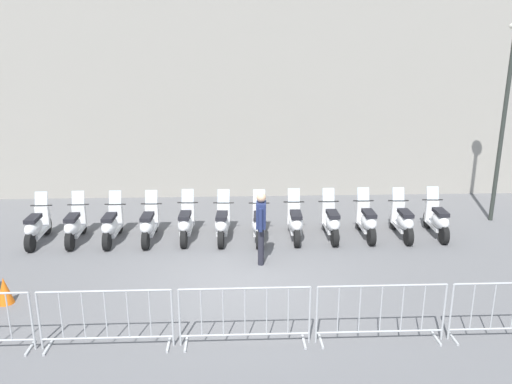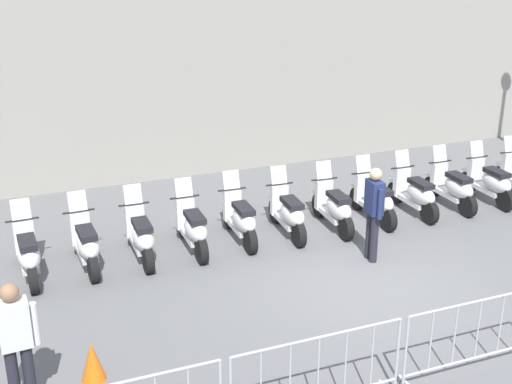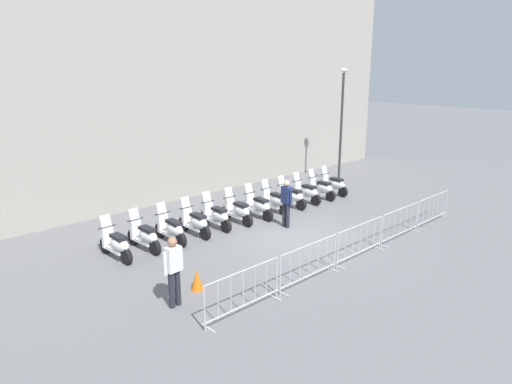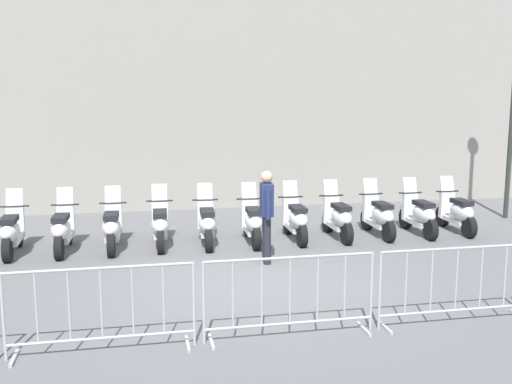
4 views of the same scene
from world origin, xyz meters
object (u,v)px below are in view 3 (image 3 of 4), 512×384
at_px(motorcycle_10, 321,189).
at_px(barrier_segment_2, 360,241).
at_px(motorcycle_9, 306,192).
at_px(officer_mid_plaza, 174,268).
at_px(motorcycle_7, 275,201).
at_px(barrier_segment_4, 433,210).
at_px(motorcycle_3, 195,223).
at_px(motorcycle_11, 333,185).
at_px(motorcycle_0, 116,245).
at_px(motorcycle_5, 238,211).
at_px(street_lamp, 342,115).
at_px(motorcycle_2, 171,229).
at_px(motorcycle_4, 216,216).
at_px(motorcycle_1, 145,236).
at_px(officer_near_row_end, 286,201).
at_px(barrier_segment_1, 309,263).
at_px(motorcycle_8, 291,197).
at_px(motorcycle_6, 258,206).
at_px(traffic_cone, 197,280).
at_px(barrier_segment_3, 400,224).
at_px(barrier_segment_0, 243,292).

distance_m(motorcycle_10, barrier_segment_2, 6.54).
relative_size(motorcycle_9, officer_mid_plaza, 1.00).
relative_size(motorcycle_7, barrier_segment_4, 0.78).
xyz_separation_m(motorcycle_3, motorcycle_11, (7.62, 0.94, 0.00)).
xyz_separation_m(motorcycle_0, motorcycle_5, (4.76, 0.59, 0.00)).
height_order(motorcycle_7, motorcycle_11, same).
height_order(motorcycle_5, barrier_segment_4, motorcycle_5).
bearing_deg(street_lamp, motorcycle_5, -163.88).
bearing_deg(motorcycle_2, motorcycle_9, 7.02).
bearing_deg(motorcycle_4, motorcycle_1, -172.19).
relative_size(motorcycle_3, officer_near_row_end, 1.00).
height_order(motorcycle_7, barrier_segment_4, motorcycle_7).
height_order(barrier_segment_1, barrier_segment_4, same).
bearing_deg(motorcycle_3, street_lamp, 14.32).
bearing_deg(motorcycle_5, motorcycle_8, 6.81).
height_order(motorcycle_5, barrier_segment_1, motorcycle_5).
relative_size(motorcycle_6, traffic_cone, 3.14).
height_order(motorcycle_9, motorcycle_10, same).
height_order(motorcycle_0, barrier_segment_4, motorcycle_0).
bearing_deg(motorcycle_3, barrier_segment_3, -39.43).
bearing_deg(barrier_segment_4, motorcycle_1, 157.92).
bearing_deg(barrier_segment_0, motorcycle_9, 38.43).
distance_m(motorcycle_4, barrier_segment_2, 5.19).
xyz_separation_m(motorcycle_11, barrier_segment_0, (-9.28, -6.09, 0.07)).
height_order(motorcycle_11, street_lamp, street_lamp).
xyz_separation_m(motorcycle_8, barrier_segment_4, (2.81, -4.63, 0.07)).
relative_size(officer_near_row_end, traffic_cone, 3.15).
height_order(motorcycle_10, barrier_segment_2, motorcycle_10).
relative_size(motorcycle_8, officer_mid_plaza, 1.00).
xyz_separation_m(motorcycle_0, motorcycle_10, (9.53, 1.15, 0.00)).
bearing_deg(barrier_segment_1, traffic_cone, 152.18).
bearing_deg(barrier_segment_2, motorcycle_5, 102.35).
xyz_separation_m(motorcycle_5, officer_mid_plaza, (-4.66, -4.15, 0.53)).
bearing_deg(motorcycle_8, barrier_segment_0, -138.32).
bearing_deg(motorcycle_2, motorcycle_6, 5.95).
xyz_separation_m(motorcycle_10, barrier_segment_0, (-8.33, -5.93, 0.07)).
distance_m(motorcycle_0, officer_near_row_end, 5.95).
bearing_deg(barrier_segment_2, barrier_segment_3, 6.73).
distance_m(barrier_segment_0, officer_mid_plaza, 1.71).
bearing_deg(barrier_segment_3, motorcycle_6, 117.54).
height_order(motorcycle_5, barrier_segment_2, motorcycle_5).
bearing_deg(motorcycle_1, motorcycle_11, 6.90).
distance_m(motorcycle_2, motorcycle_7, 4.80).
height_order(motorcycle_3, motorcycle_11, same).
xyz_separation_m(barrier_segment_3, traffic_cone, (-7.20, 0.82, -0.25)).
relative_size(motorcycle_9, barrier_segment_1, 0.78).
height_order(motorcycle_8, motorcycle_11, same).
height_order(motorcycle_1, officer_near_row_end, officer_near_row_end).
bearing_deg(motorcycle_2, barrier_segment_2, -48.88).
xyz_separation_m(motorcycle_8, barrier_segment_1, (-4.11, -5.45, 0.07)).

